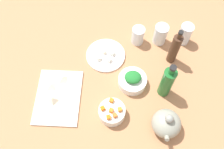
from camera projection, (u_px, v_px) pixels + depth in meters
tabletop at (112, 80)px, 129.63cm from camera, size 190.00×190.00×3.00cm
cutting_board at (58, 97)px, 123.02cm from camera, size 30.94×23.77×1.00cm
plate_tofu at (106, 55)px, 134.46cm from camera, size 21.03×21.03×1.20cm
bowl_greens at (132, 81)px, 124.91cm from camera, size 14.26×14.26×5.07cm
bowl_carrots at (112, 112)px, 116.65cm from camera, size 12.55×12.55×5.99cm
teapot at (166, 124)px, 111.38cm from camera, size 15.27×13.44×14.33cm
bottle_0 at (175, 49)px, 124.92cm from camera, size 4.68×4.68×23.92cm
bottle_1 at (167, 82)px, 115.84cm from camera, size 6.03×6.03×24.41cm
drinking_glass_0 at (160, 34)px, 134.43cm from camera, size 7.23×7.23×11.99cm
drinking_glass_1 at (185, 34)px, 134.28cm from camera, size 6.75×6.75×12.43cm
drinking_glass_2 at (138, 35)px, 134.99cm from camera, size 6.86×6.86×10.50cm
carrot_cube_0 at (115, 115)px, 111.90cm from camera, size 2.40×2.40×1.80cm
carrot_cube_1 at (112, 100)px, 115.31cm from camera, size 2.24×2.24×1.80cm
carrot_cube_2 at (103, 108)px, 113.48cm from camera, size 2.45×2.45×1.80cm
carrot_cube_3 at (109, 117)px, 111.48cm from camera, size 2.27×2.27×1.80cm
carrot_cube_4 at (111, 110)px, 113.02cm from camera, size 2.19×2.19×1.80cm
carrot_cube_5 at (120, 109)px, 113.23cm from camera, size 2.27×2.27×1.80cm
chopped_greens_mound at (133, 77)px, 121.07cm from camera, size 7.81×8.83×3.65cm
tofu_cube_0 at (104, 51)px, 133.62cm from camera, size 3.10×3.10×2.20cm
tofu_cube_1 at (112, 53)px, 133.09cm from camera, size 2.82×2.82×2.20cm
tofu_cube_2 at (99, 58)px, 131.62cm from camera, size 3.08×3.08×2.20cm
tofu_cube_3 at (109, 60)px, 131.11cm from camera, size 2.97×2.97×2.20cm
dumpling_0 at (51, 86)px, 124.11cm from camera, size 6.58×6.58×2.29cm
dumpling_1 at (53, 99)px, 120.22cm from camera, size 4.84×4.91×3.08cm
dumpling_2 at (63, 79)px, 125.96cm from camera, size 6.08×6.14×2.42cm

